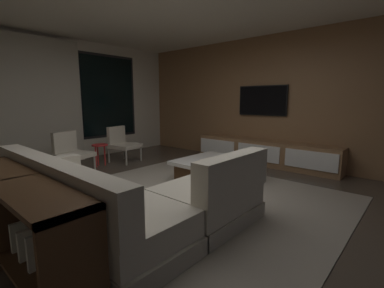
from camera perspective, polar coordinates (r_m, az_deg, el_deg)
name	(u,v)px	position (r m, az deg, el deg)	size (l,w,h in m)	color
floor	(174,202)	(3.71, -3.84, -12.26)	(9.20, 9.20, 0.00)	#473D33
back_wall_with_window	(51,101)	(6.51, -27.78, 8.13)	(6.60, 0.30, 2.70)	beige
media_wall	(276,101)	(6.01, 17.39, 8.82)	(0.12, 7.80, 2.70)	#8E6642
area_rug	(196,197)	(3.88, 0.95, -11.12)	(3.20, 3.80, 0.01)	gray
sectional_couch	(121,202)	(3.00, -14.85, -11.94)	(1.98, 2.50, 0.82)	#B1A997
coffee_table	(216,170)	(4.57, 5.08, -5.59)	(1.16, 1.16, 0.36)	#4A2F1A
book_stack_on_coffee_table	(210,161)	(4.40, 3.75, -3.53)	(0.28, 0.20, 0.04)	green
accent_chair_near_window	(122,142)	(6.15, -14.74, 0.37)	(0.65, 0.66, 0.78)	#B2ADA0
accent_chair_by_curtain	(71,151)	(5.45, -24.44, -1.30)	(0.66, 0.68, 0.78)	#B2ADA0
side_stool	(100,148)	(5.84, -19.06, -0.91)	(0.32, 0.32, 0.46)	red
media_console	(265,153)	(5.87, 15.25, -1.87)	(0.46, 3.10, 0.52)	#8E6642
mounted_tv	(262,101)	(6.02, 14.76, 8.94)	(0.05, 1.10, 0.63)	black
console_table_behind_couch	(18,215)	(2.72, -33.13, -12.59)	(0.40, 2.10, 0.74)	#4A2F1A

